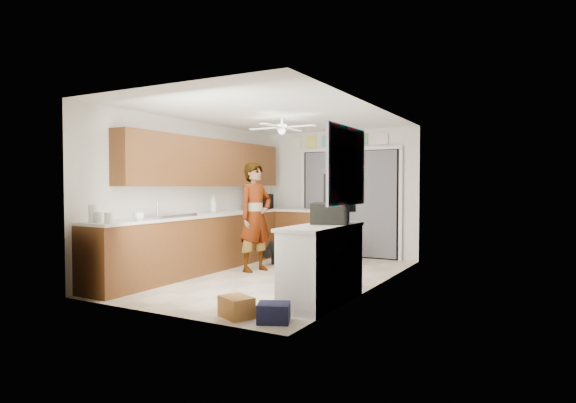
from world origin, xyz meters
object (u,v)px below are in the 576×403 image
at_px(suitcase, 331,213).
at_px(navy_crate, 274,313).
at_px(microwave, 260,202).
at_px(cup, 139,216).
at_px(cardboard_box, 236,307).
at_px(man, 255,217).
at_px(soap_bottle, 213,204).
at_px(paper_towel_roll, 93,213).
at_px(dog, 282,251).

relative_size(suitcase, navy_crate, 1.82).
height_order(microwave, suitcase, microwave).
relative_size(cup, cardboard_box, 0.37).
relative_size(microwave, cardboard_box, 1.51).
bearing_deg(man, navy_crate, -128.54).
height_order(soap_bottle, cup, soap_bottle).
xyz_separation_m(microwave, paper_towel_roll, (-0.12, -3.81, -0.03)).
bearing_deg(paper_towel_roll, dog, 74.47).
xyz_separation_m(microwave, soap_bottle, (-0.10, -1.36, 0.00)).
bearing_deg(suitcase, man, 129.68).
xyz_separation_m(cup, suitcase, (2.48, 0.80, 0.08)).
xyz_separation_m(paper_towel_roll, cardboard_box, (2.19, 0.05, -0.94)).
bearing_deg(man, cardboard_box, -136.38).
xyz_separation_m(suitcase, navy_crate, (-0.07, -1.28, -0.97)).
bearing_deg(man, dog, 11.70).
relative_size(soap_bottle, paper_towel_roll, 1.32).
bearing_deg(paper_towel_roll, microwave, 88.19).
bearing_deg(suitcase, paper_towel_roll, -172.17).
xyz_separation_m(cup, navy_crate, (2.41, -0.49, -0.89)).
height_order(microwave, cardboard_box, microwave).
height_order(cardboard_box, man, man).
bearing_deg(cardboard_box, cup, 165.26).
bearing_deg(navy_crate, man, 126.35).
xyz_separation_m(microwave, navy_crate, (2.51, -3.73, -0.99)).
bearing_deg(paper_towel_roll, soap_bottle, 89.46).
xyz_separation_m(soap_bottle, man, (0.84, 0.03, -0.20)).
bearing_deg(cup, navy_crate, -11.40).
distance_m(cardboard_box, man, 2.88).
relative_size(microwave, suitcase, 0.90).
height_order(cardboard_box, dog, dog).
height_order(microwave, soap_bottle, soap_bottle).
height_order(suitcase, man, man).
bearing_deg(man, suitcase, -106.29).
bearing_deg(man, paper_towel_roll, 175.95).
xyz_separation_m(soap_bottle, cardboard_box, (2.16, -2.41, -0.98)).
bearing_deg(suitcase, soap_bottle, 138.89).
distance_m(navy_crate, man, 3.09).
bearing_deg(soap_bottle, dog, 42.88).
distance_m(man, dog, 1.04).
xyz_separation_m(soap_bottle, navy_crate, (2.61, -2.37, -0.99)).
relative_size(soap_bottle, navy_crate, 0.93).
height_order(microwave, cup, microwave).
relative_size(soap_bottle, man, 0.17).
xyz_separation_m(suitcase, dog, (-1.79, 1.92, -0.83)).
bearing_deg(cup, soap_bottle, 96.00).
bearing_deg(microwave, navy_crate, -157.34).
xyz_separation_m(microwave, cardboard_box, (2.07, -3.76, -0.98)).
xyz_separation_m(soap_bottle, cup, (0.20, -1.89, -0.10)).
relative_size(suitcase, man, 0.33).
bearing_deg(dog, cup, -79.96).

